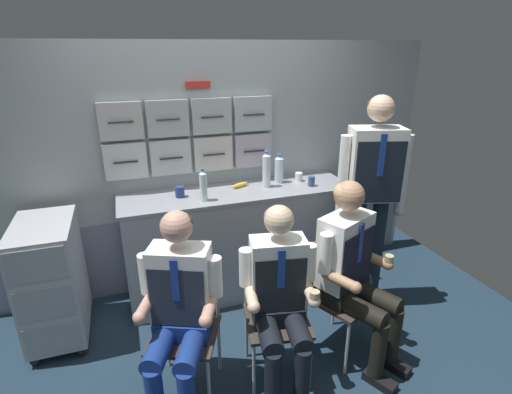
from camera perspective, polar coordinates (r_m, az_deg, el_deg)
name	(u,v)px	position (r m, az deg, el deg)	size (l,w,h in m)	color
ground	(257,383)	(2.92, 0.19, -25.45)	(4.80, 4.80, 0.04)	#1C2F3F
galley_bulkhead	(206,172)	(3.49, -7.33, 3.63)	(4.20, 0.14, 2.15)	#A2ADB1
galley_counter	(239,241)	(3.50, -2.51, -6.43)	(1.97, 0.53, 0.96)	#9A9CA5
service_trolley	(52,279)	(3.29, -27.61, -10.56)	(0.40, 0.65, 0.94)	black
folding_chair_left	(187,313)	(2.62, -10.01, -16.36)	(0.53, 0.53, 0.84)	#A8AAAF
crew_member_left	(179,307)	(2.39, -11.24, -15.42)	(0.55, 0.67, 1.26)	black
folding_chair_center	(275,301)	(2.69, 2.73, -14.88)	(0.47, 0.47, 0.84)	#A8AAAF
crew_member_center	(280,295)	(2.47, 3.55, -14.13)	(0.49, 0.63, 1.24)	black
folding_chair_right	(332,282)	(2.92, 11.03, -12.06)	(0.53, 0.53, 0.84)	#A8AAAF
crew_member_right	(354,266)	(2.74, 14.04, -9.67)	(0.59, 0.71, 1.30)	black
crew_member_standing	(372,186)	(3.18, 16.60, 1.54)	(0.54, 0.35, 1.78)	black
water_bottle_clear	(279,169)	(3.48, 3.37, 4.07)	(0.08, 0.08, 0.26)	silver
water_bottle_blue_cap	(203,186)	(3.08, -7.68, 1.63)	(0.06, 0.06, 0.26)	silver
sparkling_bottle_green	(267,170)	(3.35, 1.55, 3.96)	(0.07, 0.07, 0.32)	silver
espresso_cup_small	(311,181)	(3.44, 8.09, 2.32)	(0.06, 0.06, 0.09)	navy
coffee_cup_white	(180,192)	(3.21, -11.06, 0.79)	(0.07, 0.07, 0.09)	navy
paper_cup_blue	(299,177)	(3.55, 6.25, 2.97)	(0.07, 0.07, 0.08)	white
snack_banana	(240,185)	(3.38, -2.32, 1.77)	(0.17, 0.10, 0.04)	yellow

